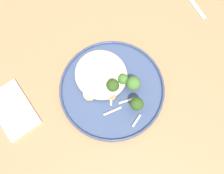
# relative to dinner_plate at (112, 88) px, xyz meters

# --- Properties ---
(ground) EXTENTS (6.00, 6.00, 0.00)m
(ground) POSITION_rel_dinner_plate_xyz_m (-0.01, -0.05, -0.75)
(ground) COLOR #665B51
(wooden_dining_table) EXTENTS (1.40, 1.00, 0.74)m
(wooden_dining_table) POSITION_rel_dinner_plate_xyz_m (-0.01, -0.05, -0.09)
(wooden_dining_table) COLOR #9E754C
(wooden_dining_table) RESTS_ON ground
(dinner_plate) EXTENTS (0.29, 0.29, 0.02)m
(dinner_plate) POSITION_rel_dinner_plate_xyz_m (0.00, 0.00, 0.00)
(dinner_plate) COLOR #38476B
(dinner_plate) RESTS_ON wooden_dining_table
(noodle_bed) EXTENTS (0.15, 0.14, 0.03)m
(noodle_bed) POSITION_rel_dinner_plate_xyz_m (0.05, 0.01, 0.02)
(noodle_bed) COLOR beige
(noodle_bed) RESTS_ON dinner_plate
(seared_scallop_half_hidden) EXTENTS (0.02, 0.02, 0.01)m
(seared_scallop_half_hidden) POSITION_rel_dinner_plate_xyz_m (0.03, -0.00, 0.01)
(seared_scallop_half_hidden) COLOR #DBB77A
(seared_scallop_half_hidden) RESTS_ON dinner_plate
(seared_scallop_center_golden) EXTENTS (0.03, 0.03, 0.02)m
(seared_scallop_center_golden) POSITION_rel_dinner_plate_xyz_m (0.02, -0.03, 0.01)
(seared_scallop_center_golden) COLOR #E5C689
(seared_scallop_center_golden) RESTS_ON dinner_plate
(seared_scallop_front_small) EXTENTS (0.03, 0.03, 0.02)m
(seared_scallop_front_small) POSITION_rel_dinner_plate_xyz_m (-0.02, 0.02, 0.01)
(seared_scallop_front_small) COLOR #DBB77A
(seared_scallop_front_small) RESTS_ON dinner_plate
(seared_scallop_tiny_bay) EXTENTS (0.03, 0.03, 0.01)m
(seared_scallop_tiny_bay) POSITION_rel_dinner_plate_xyz_m (0.06, 0.02, 0.01)
(seared_scallop_tiny_bay) COLOR #E5C689
(seared_scallop_tiny_bay) RESTS_ON dinner_plate
(seared_scallop_rear_pale) EXTENTS (0.03, 0.03, 0.01)m
(seared_scallop_rear_pale) POSITION_rel_dinner_plate_xyz_m (0.02, 0.06, 0.01)
(seared_scallop_rear_pale) COLOR beige
(seared_scallop_rear_pale) RESTS_ON dinner_plate
(broccoli_floret_tall_stalk) EXTENTS (0.03, 0.03, 0.04)m
(broccoli_floret_tall_stalk) POSITION_rel_dinner_plate_xyz_m (-0.00, -0.03, 0.03)
(broccoli_floret_tall_stalk) COLOR #7A994C
(broccoli_floret_tall_stalk) RESTS_ON dinner_plate
(broccoli_floret_beside_noodles) EXTENTS (0.04, 0.04, 0.05)m
(broccoli_floret_beside_noodles) POSITION_rel_dinner_plate_xyz_m (-0.03, -0.05, 0.03)
(broccoli_floret_beside_noodles) COLOR #7A994C
(broccoli_floret_beside_noodles) RESTS_ON dinner_plate
(broccoli_floret_split_head) EXTENTS (0.03, 0.03, 0.06)m
(broccoli_floret_split_head) POSITION_rel_dinner_plate_xyz_m (-0.01, 0.00, 0.04)
(broccoli_floret_split_head) COLOR #7A994C
(broccoli_floret_split_head) RESTS_ON dinner_plate
(broccoli_floret_small_sprig) EXTENTS (0.03, 0.03, 0.06)m
(broccoli_floret_small_sprig) POSITION_rel_dinner_plate_xyz_m (-0.08, -0.02, 0.04)
(broccoli_floret_small_sprig) COLOR #89A356
(broccoli_floret_small_sprig) RESTS_ON dinner_plate
(onion_sliver_long_sliver) EXTENTS (0.02, 0.04, 0.00)m
(onion_sliver_long_sliver) POSITION_rel_dinner_plate_xyz_m (-0.05, -0.01, 0.01)
(onion_sliver_long_sliver) COLOR silver
(onion_sliver_long_sliver) RESTS_ON dinner_plate
(onion_sliver_short_strip) EXTENTS (0.04, 0.03, 0.00)m
(onion_sliver_short_strip) POSITION_rel_dinner_plate_xyz_m (-0.02, 0.02, 0.01)
(onion_sliver_short_strip) COLOR silver
(onion_sliver_short_strip) RESTS_ON dinner_plate
(onion_sliver_curled_piece) EXTENTS (0.02, 0.04, 0.00)m
(onion_sliver_curled_piece) POSITION_rel_dinner_plate_xyz_m (-0.11, -0.00, 0.01)
(onion_sliver_curled_piece) COLOR silver
(onion_sliver_curled_piece) RESTS_ON dinner_plate
(onion_sliver_pale_crescent) EXTENTS (0.01, 0.05, 0.00)m
(onion_sliver_pale_crescent) POSITION_rel_dinner_plate_xyz_m (-0.06, 0.03, 0.01)
(onion_sliver_pale_crescent) COLOR silver
(onion_sliver_pale_crescent) RESTS_ON dinner_plate
(folded_napkin) EXTENTS (0.15, 0.10, 0.01)m
(folded_napkin) POSITION_rel_dinner_plate_xyz_m (0.10, 0.26, -0.00)
(folded_napkin) COLOR white
(folded_napkin) RESTS_ON wooden_dining_table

